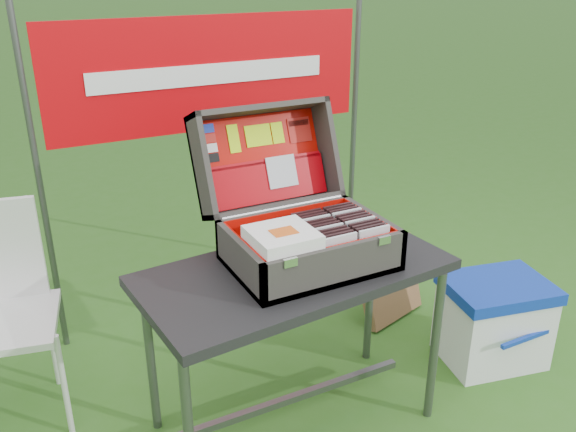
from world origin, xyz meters
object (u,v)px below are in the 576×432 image
chair (2,327)px  table (294,348)px  cooler (493,321)px  cardboard_box (389,281)px  suitcase (302,196)px

chair → table: bearing=-15.9°
cooler → cardboard_box: 0.59m
suitcase → cooler: size_ratio=1.24×
chair → cardboard_box: (1.88, -0.03, -0.25)m
cooler → table: bearing=-171.0°
suitcase → table: bearing=-135.0°
chair → suitcase: bearing=-11.9°
chair → cooler: bearing=-4.0°
suitcase → cooler: 1.27m
suitcase → chair: 1.31m
suitcase → cardboard_box: (0.79, 0.44, -0.78)m
cooler → chair: bearing=175.9°
cardboard_box → chair: bearing=162.5°
suitcase → chair: (-1.10, 0.48, -0.53)m
table → chair: size_ratio=1.26×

